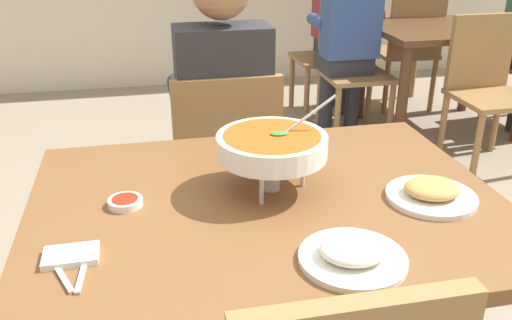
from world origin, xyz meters
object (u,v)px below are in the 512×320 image
object	(u,v)px
diner_main	(222,106)
appetizer_plate	(432,192)
chair_bg_corner	(486,82)
chair_diner_main	(225,163)
rice_plate	(353,254)
chair_bg_window	(409,46)
dining_table_far	(444,46)
chair_bg_right	(352,61)
patron_bg_left	(336,15)
patron_bg_right	(348,29)
sauce_dish	(125,202)
chair_bg_left	(336,48)
curry_bowl	(272,146)
dining_table_main	(267,232)

from	to	relation	value
diner_main	appetizer_plate	size ratio (longest dim) A/B	5.46
chair_bg_corner	chair_diner_main	bearing A→B (deg)	-154.09
chair_diner_main	chair_bg_corner	bearing A→B (deg)	25.91
rice_plate	chair_bg_window	bearing A→B (deg)	61.27
dining_table_far	chair_bg_right	size ratio (longest dim) A/B	1.11
chair_bg_right	patron_bg_left	distance (m)	0.51
dining_table_far	chair_bg_corner	distance (m)	0.56
chair_bg_corner	rice_plate	bearing A→B (deg)	-130.05
chair_bg_corner	patron_bg_right	xyz separation A→B (m)	(-0.68, 0.59, 0.24)
chair_diner_main	rice_plate	size ratio (longest dim) A/B	3.75
rice_plate	patron_bg_left	world-z (taller)	patron_bg_left
sauce_dish	chair_bg_window	distance (m)	3.36
sauce_dish	rice_plate	bearing A→B (deg)	-36.50
sauce_dish	dining_table_far	distance (m)	3.00
rice_plate	sauce_dish	size ratio (longest dim) A/B	2.67
appetizer_plate	patron_bg_right	bearing A→B (deg)	74.62
chair_diner_main	dining_table_far	world-z (taller)	chair_diner_main
chair_bg_left	patron_bg_right	world-z (taller)	patron_bg_right
dining_table_far	chair_bg_corner	size ratio (longest dim) A/B	1.11
curry_bowl	dining_table_main	bearing A→B (deg)	-112.55
chair_bg_left	curry_bowl	bearing A→B (deg)	-113.36
chair_bg_window	patron_bg_right	bearing A→B (deg)	-147.37
sauce_dish	patron_bg_left	xyz separation A→B (m)	(1.53, 2.68, -0.01)
dining_table_main	chair_bg_right	xyz separation A→B (m)	(1.13, 2.26, -0.13)
chair_diner_main	chair_bg_left	bearing A→B (deg)	58.84
rice_plate	diner_main	bearing A→B (deg)	96.02
patron_bg_left	rice_plate	bearing A→B (deg)	-108.93
dining_table_far	patron_bg_right	bearing A→B (deg)	176.41
chair_bg_left	chair_bg_corner	distance (m)	1.21
curry_bowl	dining_table_far	world-z (taller)	curry_bowl
appetizer_plate	chair_bg_left	size ratio (longest dim) A/B	0.27
appetizer_plate	chair_bg_right	size ratio (longest dim) A/B	0.27
chair_diner_main	chair_bg_corner	distance (m)	1.94
dining_table_main	patron_bg_right	world-z (taller)	patron_bg_right
dining_table_far	chair_bg_corner	world-z (taller)	chair_bg_corner
dining_table_main	appetizer_plate	distance (m)	0.46
chair_diner_main	patron_bg_left	world-z (taller)	patron_bg_left
chair_bg_window	diner_main	bearing A→B (deg)	-133.37
dining_table_main	chair_bg_corner	world-z (taller)	chair_bg_corner
chair_bg_right	chair_bg_corner	xyz separation A→B (m)	(0.61, -0.65, 0.00)
dining_table_main	chair_bg_window	size ratio (longest dim) A/B	1.40
curry_bowl	patron_bg_left	distance (m)	2.90
chair_bg_window	patron_bg_right	size ratio (longest dim) A/B	0.69
dining_table_main	dining_table_far	world-z (taller)	same
rice_plate	appetizer_plate	distance (m)	0.39
chair_bg_right	patron_bg_left	size ratio (longest dim) A/B	0.69
rice_plate	chair_bg_left	world-z (taller)	chair_bg_left
dining_table_main	patron_bg_left	world-z (taller)	patron_bg_left
sauce_dish	chair_bg_right	size ratio (longest dim) A/B	0.10
chair_bg_corner	patron_bg_right	bearing A→B (deg)	138.92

